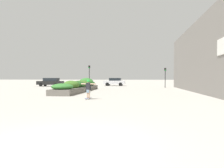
{
  "coord_description": "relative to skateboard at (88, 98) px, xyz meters",
  "views": [
    {
      "loc": [
        1.68,
        -4.54,
        1.6
      ],
      "look_at": [
        -1.33,
        18.44,
        0.86
      ],
      "focal_mm": 32.0,
      "sensor_mm": 36.0,
      "label": 1
    }
  ],
  "objects": [
    {
      "name": "skateboarder",
      "position": [
        0.0,
        0.0,
        0.85
      ],
      "size": [
        1.21,
        0.52,
        1.35
      ],
      "rotation": [
        0.0,
        0.0,
        -0.36
      ],
      "color": "tan",
      "rests_on": "skateboard"
    },
    {
      "name": "planter_box",
      "position": [
        -3.18,
        8.17,
        0.52
      ],
      "size": [
        2.13,
        11.84,
        1.57
      ],
      "color": "#605B54",
      "rests_on": "ground_plane"
    },
    {
      "name": "building_wall_right",
      "position": [
        9.98,
        3.06,
        3.73
      ],
      "size": [
        0.67,
        35.64,
        7.6
      ],
      "color": "gray",
      "rests_on": "ground_plane"
    },
    {
      "name": "traffic_light_left",
      "position": [
        -4.35,
        17.76,
        2.37
      ],
      "size": [
        0.28,
        0.3,
        3.6
      ],
      "color": "black",
      "rests_on": "ground_plane"
    },
    {
      "name": "traffic_light_right",
      "position": [
        7.88,
        18.13,
        2.09
      ],
      "size": [
        0.28,
        0.3,
        3.14
      ],
      "color": "black",
      "rests_on": "ground_plane"
    },
    {
      "name": "car_leftmost",
      "position": [
        -12.41,
        20.77,
        0.73
      ],
      "size": [
        4.62,
        2.0,
        1.55
      ],
      "rotation": [
        0.0,
        0.0,
        1.57
      ],
      "color": "black",
      "rests_on": "ground_plane"
    },
    {
      "name": "ground_plane",
      "position": [
        1.94,
        -9.72,
        -0.07
      ],
      "size": [
        300.0,
        300.0,
        0.0
      ],
      "primitive_type": "plane",
      "color": "#ADA89E"
    },
    {
      "name": "skateboard",
      "position": [
        0.0,
        0.0,
        0.0
      ],
      "size": [
        0.42,
        0.73,
        0.1
      ],
      "rotation": [
        0.0,
        0.0,
        -0.36
      ],
      "color": "navy",
      "rests_on": "ground_plane"
    },
    {
      "name": "car_center_right",
      "position": [
        -0.95,
        24.6,
        0.74
      ],
      "size": [
        4.13,
        2.05,
        1.53
      ],
      "rotation": [
        0.0,
        0.0,
        1.57
      ],
      "color": "#BCBCC1",
      "rests_on": "ground_plane"
    },
    {
      "name": "car_center_left",
      "position": [
        16.92,
        22.13,
        0.77
      ],
      "size": [
        4.54,
        1.98,
        1.58
      ],
      "rotation": [
        0.0,
        0.0,
        1.57
      ],
      "color": "#BCBCC1",
      "rests_on": "ground_plane"
    }
  ]
}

